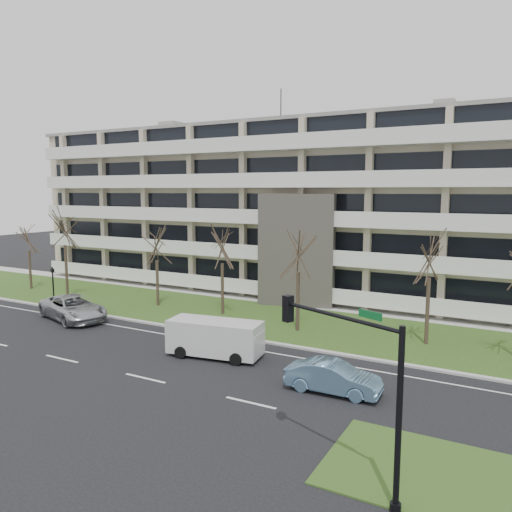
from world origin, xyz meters
The scene contains 18 objects.
ground centered at (0.00, 0.00, 0.00)m, with size 160.00×160.00×0.00m, color black.
grass_verge centered at (0.00, 13.00, 0.03)m, with size 90.00×10.00×0.06m, color #284416.
curb centered at (0.00, 8.00, 0.06)m, with size 90.00×0.35×0.12m, color #B2B2AD.
sidewalk centered at (0.00, 18.50, 0.04)m, with size 90.00×2.00×0.08m, color #B2B2AD.
grass_median centered at (14.00, -2.00, 0.03)m, with size 7.00×5.00×0.06m, color #284416.
lane_edge_line centered at (0.00, 6.50, 0.01)m, with size 90.00×0.12×0.01m, color white.
apartment_building centered at (-0.01, 25.32, 7.61)m, with size 60.50×15.10×18.75m.
silver_pickup centered at (-12.18, 6.26, 0.87)m, with size 2.89×6.27×1.74m, color #AFB2B7.
blue_sedan centered at (8.77, 2.84, 0.72)m, with size 1.53×4.39×1.45m, color #71A0C5.
white_van centered at (1.28, 4.46, 1.22)m, with size 5.51×2.77×2.04m.
traffic_signal centered at (11.84, -3.90, 3.73)m, with size 4.65×2.09×5.76m.
pedestrian_signal centered at (-17.89, 9.25, 1.92)m, with size 0.34×0.30×3.02m.
tree_0 centered at (-24.69, 12.25, 5.04)m, with size 3.25×3.25×6.49m.
tree_1 centered at (-18.54, 11.21, 6.39)m, with size 4.11×4.11×8.22m.
tree_2 centered at (-9.66, 12.58, 5.15)m, with size 3.31×3.31×6.63m.
tree_3 centered at (-3.54, 12.69, 5.39)m, with size 3.47×3.47×6.93m.
tree_4 centered at (3.23, 11.29, 5.50)m, with size 3.54×3.54×7.07m.
tree_5 centered at (11.23, 12.39, 5.69)m, with size 3.66×3.66×7.32m.
Camera 1 is at (16.22, -18.18, 9.26)m, focal length 35.00 mm.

